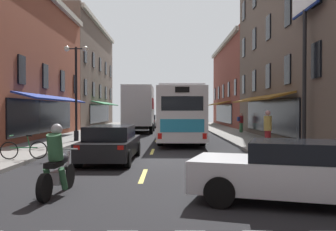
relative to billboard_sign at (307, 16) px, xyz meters
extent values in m
cube|color=black|center=(-7.05, -2.60, -6.35)|extent=(34.80, 80.00, 0.10)
cube|color=#DBCC4C|center=(-7.05, -6.10, -6.30)|extent=(0.14, 2.40, 0.01)
cube|color=#DBCC4C|center=(-7.05, 0.40, -6.30)|extent=(0.14, 2.40, 0.01)
cube|color=#DBCC4C|center=(-7.05, 6.90, -6.30)|extent=(0.14, 2.40, 0.01)
cube|color=#DBCC4C|center=(-7.05, 13.40, -6.30)|extent=(0.14, 2.40, 0.01)
cube|color=#DBCC4C|center=(-7.05, 19.90, -6.30)|extent=(0.14, 2.40, 0.01)
cube|color=#DBCC4C|center=(-7.05, 26.40, -6.30)|extent=(0.14, 2.40, 0.01)
cube|color=#DBCC4C|center=(-7.05, 32.90, -6.30)|extent=(0.14, 2.40, 0.01)
cube|color=gray|center=(-12.95, -2.60, -6.23)|extent=(3.00, 80.00, 0.14)
cube|color=gray|center=(-1.15, -2.60, -6.23)|extent=(3.00, 80.00, 0.14)
cube|color=black|center=(-14.41, 7.40, -4.75)|extent=(0.10, 12.00, 2.10)
cube|color=navy|center=(-13.70, 7.40, -3.55)|extent=(1.38, 11.20, 0.44)
cube|color=black|center=(-14.41, 3.40, -2.10)|extent=(0.10, 1.00, 1.60)
cube|color=black|center=(-14.41, 7.40, -2.10)|extent=(0.10, 1.00, 1.60)
cube|color=black|center=(-14.41, 11.40, -2.10)|extent=(0.10, 1.00, 1.60)
cube|color=black|center=(-14.41, 15.40, -2.10)|extent=(0.10, 1.00, 1.60)
cube|color=brown|center=(-18.45, 27.40, -0.22)|extent=(8.00, 19.90, 12.17)
cube|color=#B2AD9E|center=(-14.35, 27.40, 5.52)|extent=(0.44, 19.40, 0.40)
cube|color=black|center=(-14.41, 27.40, -4.75)|extent=(0.10, 12.00, 2.10)
cube|color=#1E6638|center=(-13.70, 27.40, -3.55)|extent=(1.38, 11.20, 0.44)
cube|color=black|center=(-14.41, 19.40, -2.10)|extent=(0.10, 1.00, 1.60)
cube|color=black|center=(-14.41, 23.40, -2.10)|extent=(0.10, 1.00, 1.60)
cube|color=black|center=(-14.41, 27.40, -2.10)|extent=(0.10, 1.00, 1.60)
cube|color=black|center=(-14.41, 31.40, -2.10)|extent=(0.10, 1.00, 1.60)
cube|color=black|center=(-14.41, 35.40, -2.10)|extent=(0.10, 1.00, 1.60)
cube|color=black|center=(-14.41, 19.40, 1.10)|extent=(0.10, 1.00, 1.60)
cube|color=black|center=(-14.41, 23.40, 1.10)|extent=(0.10, 1.00, 1.60)
cube|color=black|center=(-14.41, 27.40, 1.10)|extent=(0.10, 1.00, 1.60)
cube|color=black|center=(-14.41, 31.40, 1.10)|extent=(0.10, 1.00, 1.60)
cube|color=black|center=(-14.41, 35.40, 1.10)|extent=(0.10, 1.00, 1.60)
cube|color=brown|center=(4.35, 7.40, 2.47)|extent=(8.00, 19.90, 17.53)
cube|color=black|center=(0.31, 7.40, -4.75)|extent=(0.10, 12.00, 2.10)
cube|color=brown|center=(-0.40, 7.40, -3.55)|extent=(1.38, 11.20, 0.44)
cube|color=black|center=(0.31, -0.60, -2.10)|extent=(0.10, 1.00, 1.60)
cube|color=black|center=(0.31, 3.40, -2.10)|extent=(0.10, 1.00, 1.60)
cube|color=black|center=(0.31, 7.40, -2.10)|extent=(0.10, 1.00, 1.60)
cube|color=black|center=(0.31, 11.40, -2.10)|extent=(0.10, 1.00, 1.60)
cube|color=black|center=(0.31, 15.40, -2.10)|extent=(0.10, 1.00, 1.60)
cube|color=black|center=(0.31, 3.40, 1.10)|extent=(0.10, 1.00, 1.60)
cube|color=black|center=(0.31, 7.40, 1.10)|extent=(0.10, 1.00, 1.60)
cube|color=black|center=(0.31, 11.40, 1.10)|extent=(0.10, 1.00, 1.60)
cube|color=black|center=(0.31, 15.40, 1.10)|extent=(0.10, 1.00, 1.60)
cube|color=black|center=(0.31, 15.40, 4.30)|extent=(0.10, 1.00, 1.60)
cube|color=brown|center=(4.35, 27.40, -1.30)|extent=(8.00, 19.90, 10.01)
cube|color=#B2AD9E|center=(0.25, 27.40, 3.36)|extent=(0.44, 19.40, 0.40)
cube|color=black|center=(0.31, 27.40, -4.75)|extent=(0.10, 12.00, 2.10)
cube|color=brown|center=(-0.40, 27.40, -3.55)|extent=(1.38, 11.20, 0.44)
cube|color=black|center=(0.31, 19.40, -2.10)|extent=(0.10, 1.00, 1.60)
cube|color=black|center=(0.31, 23.40, -2.10)|extent=(0.10, 1.00, 1.60)
cube|color=black|center=(0.31, 27.40, -2.10)|extent=(0.10, 1.00, 1.60)
cube|color=black|center=(0.31, 31.40, -2.10)|extent=(0.10, 1.00, 1.60)
cube|color=black|center=(0.31, 35.40, -2.10)|extent=(0.10, 1.00, 1.60)
cylinder|color=black|center=(0.00, 0.00, -2.94)|extent=(0.18, 0.18, 6.44)
cylinder|color=black|center=(0.00, 0.00, -6.04)|extent=(0.40, 0.40, 0.24)
cube|color=silver|center=(-5.50, 6.91, -4.53)|extent=(2.78, 12.09, 2.84)
cube|color=silver|center=(-5.50, 6.91, -3.05)|extent=(2.56, 10.88, 0.16)
cube|color=black|center=(-5.50, 7.21, -4.32)|extent=(2.77, 9.69, 0.96)
cube|color=#193899|center=(-5.50, 6.91, -5.70)|extent=(2.80, 11.69, 0.36)
cube|color=black|center=(-5.39, 12.89, -4.32)|extent=(2.25, 0.16, 1.10)
cube|color=black|center=(-5.62, 0.93, -4.00)|extent=(2.05, 0.16, 0.70)
cube|color=teal|center=(-5.62, 0.92, -5.09)|extent=(2.15, 0.14, 0.64)
cube|color=black|center=(-5.62, 0.92, -3.33)|extent=(0.70, 0.11, 0.28)
cube|color=red|center=(-6.71, 0.93, -5.60)|extent=(0.20, 0.08, 0.28)
cube|color=red|center=(-4.52, 0.89, -5.60)|extent=(0.20, 0.08, 0.28)
cylinder|color=black|center=(-6.60, 10.95, -5.80)|extent=(0.32, 1.01, 1.00)
cylinder|color=black|center=(-4.25, 10.91, -5.80)|extent=(0.32, 1.01, 1.00)
cylinder|color=black|center=(-6.74, 3.41, -5.80)|extent=(0.32, 1.01, 1.00)
cylinder|color=black|center=(-4.39, 3.37, -5.80)|extent=(0.32, 1.01, 1.00)
cube|color=black|center=(-8.80, 17.59, -4.75)|extent=(2.30, 2.47, 2.40)
cube|color=black|center=(-8.80, 18.79, -3.90)|extent=(2.00, 0.10, 0.80)
cube|color=silver|center=(-8.80, 14.04, -3.97)|extent=(2.40, 4.64, 3.26)
cube|color=maroon|center=(-7.58, 14.04, -3.80)|extent=(0.06, 2.78, 0.90)
cube|color=black|center=(-8.80, 15.27, -5.75)|extent=(1.90, 6.71, 0.24)
cylinder|color=black|center=(-9.90, 17.39, -5.85)|extent=(0.28, 0.90, 0.90)
cylinder|color=black|center=(-7.70, 17.39, -5.85)|extent=(0.28, 0.90, 0.90)
cylinder|color=black|center=(-9.90, 13.34, -5.85)|extent=(0.28, 0.90, 0.90)
cylinder|color=black|center=(-7.70, 13.34, -5.85)|extent=(0.28, 0.90, 0.90)
cube|color=black|center=(-8.50, -2.90, -5.75)|extent=(1.87, 4.76, 0.62)
cube|color=black|center=(-8.51, -3.09, -5.20)|extent=(1.67, 2.58, 0.54)
cube|color=red|center=(-9.26, -5.23, -5.54)|extent=(0.20, 0.06, 0.14)
cube|color=red|center=(-7.84, -5.26, -5.54)|extent=(0.20, 0.06, 0.14)
cylinder|color=black|center=(-9.31, -1.22, -5.98)|extent=(0.23, 0.64, 0.64)
cylinder|color=black|center=(-7.63, -1.26, -5.98)|extent=(0.23, 0.64, 0.64)
cylinder|color=black|center=(-9.37, -4.55, -5.98)|extent=(0.23, 0.64, 0.64)
cylinder|color=black|center=(-7.69, -4.58, -5.98)|extent=(0.23, 0.64, 0.64)
cube|color=silver|center=(-8.50, 24.43, -5.73)|extent=(1.92, 4.42, 0.67)
cube|color=black|center=(-8.50, 24.25, -5.15)|extent=(1.72, 2.40, 0.55)
cube|color=red|center=(-9.28, 22.27, -5.49)|extent=(0.20, 0.06, 0.14)
cube|color=red|center=(-7.81, 22.24, -5.49)|extent=(0.20, 0.06, 0.14)
cylinder|color=black|center=(-9.34, 25.94, -5.98)|extent=(0.23, 0.64, 0.64)
cylinder|color=black|center=(-7.61, 25.91, -5.98)|extent=(0.23, 0.64, 0.64)
cylinder|color=black|center=(-9.40, 22.95, -5.98)|extent=(0.23, 0.64, 0.64)
cylinder|color=black|center=(-7.66, 22.92, -5.98)|extent=(0.23, 0.64, 0.64)
cube|color=silver|center=(-3.47, -9.44, -5.72)|extent=(4.96, 3.09, 0.68)
cube|color=black|center=(-3.29, -9.50, -5.20)|extent=(2.87, 2.30, 0.44)
cylinder|color=black|center=(-5.26, -9.76, -5.98)|extent=(0.68, 0.40, 0.64)
cylinder|color=black|center=(-4.76, -8.16, -5.98)|extent=(0.68, 0.40, 0.64)
cylinder|color=black|center=(-8.82, -7.87, -5.99)|extent=(0.16, 0.63, 0.62)
cylinder|color=black|center=(-8.95, -9.31, -5.99)|extent=(0.18, 0.63, 0.62)
cylinder|color=#B2B2B7|center=(-8.83, -7.99, -5.69)|extent=(0.10, 0.33, 0.68)
ellipsoid|color=black|center=(-8.87, -8.41, -5.49)|extent=(0.37, 0.59, 0.28)
cube|color=black|center=(-8.91, -8.81, -5.56)|extent=(0.31, 0.58, 0.12)
cube|color=#B2B2B7|center=(-8.88, -8.59, -5.90)|extent=(0.28, 0.42, 0.30)
cylinder|color=#B2B2B7|center=(-8.84, -8.09, -5.28)|extent=(0.62, 0.10, 0.04)
cylinder|color=#33663F|center=(-8.90, -8.74, -5.17)|extent=(0.38, 0.49, 0.66)
sphere|color=#B2B2B7|center=(-8.89, -8.63, -4.77)|extent=(0.26, 0.26, 0.26)
cylinder|color=#33663F|center=(-9.07, -8.69, -5.90)|extent=(0.17, 0.37, 0.56)
cylinder|color=#33663F|center=(-8.72, -8.72, -5.90)|extent=(0.17, 0.37, 0.56)
torus|color=black|center=(-12.21, -3.43, -5.83)|extent=(0.66, 0.12, 0.66)
torus|color=black|center=(-11.17, -3.30, -5.83)|extent=(0.66, 0.12, 0.66)
cylinder|color=#1E7F3F|center=(-11.69, -3.37, -5.73)|extent=(1.00, 0.16, 0.04)
cylinder|color=#1E7F3F|center=(-11.51, -3.34, -5.55)|extent=(0.14, 0.05, 0.50)
cube|color=black|center=(-11.49, -3.34, -5.28)|extent=(0.21, 0.14, 0.06)
cylinder|color=#1E7F3F|center=(-12.13, -3.42, -5.28)|extent=(0.09, 0.48, 0.03)
cylinder|color=#33663F|center=(-0.31, 13.30, -5.78)|extent=(0.28, 0.28, 0.77)
cylinder|color=maroon|center=(-0.31, 13.30, -5.10)|extent=(0.36, 0.36, 0.59)
sphere|color=tan|center=(-0.31, 13.30, -4.68)|extent=(0.21, 0.21, 0.21)
cube|color=navy|center=(-0.54, 13.23, -5.07)|extent=(0.23, 0.30, 0.36)
cylinder|color=maroon|center=(-1.70, -0.05, -5.72)|extent=(0.28, 0.28, 0.88)
cylinder|color=#B29947|center=(-1.70, -0.05, -4.94)|extent=(0.36, 0.36, 0.68)
sphere|color=tan|center=(-1.70, -0.05, -4.46)|extent=(0.24, 0.24, 0.24)
cylinder|color=black|center=(-11.78, 4.96, -3.37)|extent=(0.14, 0.14, 5.58)
cylinder|color=black|center=(-11.78, 4.96, -5.86)|extent=(0.28, 0.28, 0.60)
cylinder|color=black|center=(-11.78, 4.96, -0.68)|extent=(1.10, 0.07, 0.07)
sphere|color=white|center=(-12.33, 4.96, -0.68)|extent=(0.32, 0.32, 0.32)
sphere|color=white|center=(-11.23, 4.96, -0.68)|extent=(0.32, 0.32, 0.32)
camera|label=1|loc=(-6.31, -17.27, -4.32)|focal=39.94mm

